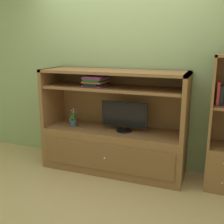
{
  "coord_description": "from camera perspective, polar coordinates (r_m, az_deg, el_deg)",
  "views": [
    {
      "loc": [
        1.23,
        -2.89,
        1.68
      ],
      "look_at": [
        0.0,
        0.35,
        0.82
      ],
      "focal_mm": 44.31,
      "sensor_mm": 36.0,
      "label": 1
    }
  ],
  "objects": [
    {
      "name": "ground_plane",
      "position": [
        3.56,
        -2.06,
        -14.21
      ],
      "size": [
        8.0,
        8.0,
        0.0
      ],
      "primitive_type": "plane",
      "color": "tan"
    },
    {
      "name": "painted_rear_wall",
      "position": [
        3.85,
        2.15,
        9.77
      ],
      "size": [
        6.0,
        0.1,
        2.8
      ],
      "primitive_type": "cube",
      "color": "#8C9E6B",
      "rests_on": "ground_plane"
    },
    {
      "name": "media_console",
      "position": [
        3.73,
        0.31,
        -5.5
      ],
      "size": [
        1.89,
        0.62,
        1.35
      ],
      "color": "brown",
      "rests_on": "ground_plane"
    },
    {
      "name": "tv_monitor",
      "position": [
        3.56,
        2.52,
        -0.83
      ],
      "size": [
        0.61,
        0.21,
        0.39
      ],
      "color": "black",
      "rests_on": "media_console"
    },
    {
      "name": "potted_plant",
      "position": [
        3.85,
        -8.0,
        -2.06
      ],
      "size": [
        0.12,
        0.13,
        0.25
      ],
      "color": "#384C56",
      "rests_on": "media_console"
    },
    {
      "name": "magazine_stack",
      "position": [
        3.63,
        -3.28,
        6.49
      ],
      "size": [
        0.31,
        0.37,
        0.13
      ],
      "color": "purple",
      "rests_on": "media_console"
    },
    {
      "name": "upright_book_row",
      "position": [
        3.34,
        21.8,
        3.26
      ],
      "size": [
        0.12,
        0.17,
        0.26
      ],
      "color": "red",
      "rests_on": "bookshelf_tall"
    }
  ]
}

